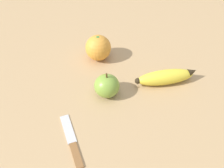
# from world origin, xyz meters

# --- Properties ---
(ground_plane) EXTENTS (3.00, 3.00, 0.00)m
(ground_plane) POSITION_xyz_m (0.00, 0.00, 0.00)
(ground_plane) COLOR tan
(banana) EXTENTS (0.18, 0.10, 0.04)m
(banana) POSITION_xyz_m (0.16, -0.08, 0.02)
(banana) COLOR yellow
(banana) RESTS_ON ground_plane
(orange) EXTENTS (0.08, 0.08, 0.08)m
(orange) POSITION_xyz_m (0.05, 0.12, 0.04)
(orange) COLOR orange
(orange) RESTS_ON ground_plane
(apple) EXTENTS (0.07, 0.07, 0.08)m
(apple) POSITION_xyz_m (-0.01, -0.03, 0.03)
(apple) COLOR olive
(apple) RESTS_ON ground_plane
(paring_knife) EXTENTS (0.05, 0.16, 0.01)m
(paring_knife) POSITION_xyz_m (-0.16, -0.12, 0.00)
(paring_knife) COLOR silver
(paring_knife) RESTS_ON ground_plane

